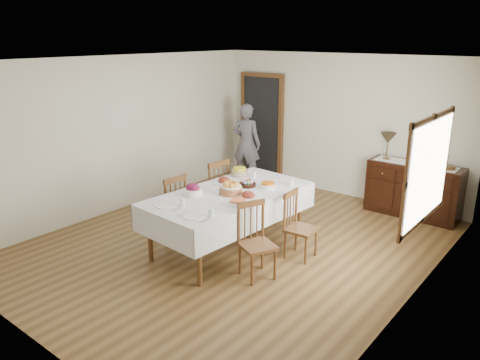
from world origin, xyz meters
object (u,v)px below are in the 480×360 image
Objects in this scene: chair_right_far at (298,225)px; table_lamp at (388,139)px; chair_left_near at (170,207)px; chair_right_near at (256,240)px; person at (247,141)px; chair_left_far at (213,192)px; dining_table at (229,199)px; sideboard at (413,190)px.

chair_right_far is 2.00× the size of table_lamp.
chair_left_near is 1.04× the size of chair_right_near.
chair_left_near is at bearing 107.31° from chair_right_far.
person reaches higher than chair_right_near.
chair_left_near is 3.78m from table_lamp.
table_lamp reaches higher than chair_right_far.
chair_left_far reaches higher than chair_right_far.
chair_left_far is 2.32× the size of table_lamp.
chair_right_near is 3.35m from table_lamp.
person is (-0.87, 2.92, 0.36)m from chair_left_near.
table_lamp is (0.32, 3.24, 0.77)m from chair_right_near.
chair_right_near is at bearing 116.86° from person.
chair_left_near reaches higher than chair_right_far.
table_lamp reaches higher than dining_table.
chair_left_near is at bearing -127.39° from sideboard.
sideboard is (1.60, 2.86, -0.28)m from dining_table.
chair_right_far is 2.59m from sideboard.
person is (-3.30, -0.27, 0.42)m from sideboard.
chair_left_near reaches higher than chair_right_near.
dining_table is 3.10m from person.
chair_right_far is at bearing 116.84° from chair_left_near.
chair_right_near is (1.62, -0.09, -0.02)m from chair_left_near.
table_lamp is at bearing 19.37° from chair_right_near.
chair_right_near is 3.38m from sideboard.
dining_table is 3.29m from sideboard.
chair_right_near reaches higher than chair_right_far.
dining_table is at bearing -119.18° from sideboard.
chair_left_near is at bearing 1.34° from chair_left_far.
sideboard is at bearing 64.94° from dining_table.
table_lamp is at bearing 153.71° from chair_left_near.
person reaches higher than table_lamp.
dining_table is 0.93m from chair_left_near.
dining_table is 2.60× the size of chair_right_near.
chair_left_near reaches higher than sideboard.
chair_right_far is (0.13, 0.78, -0.02)m from chair_right_near.
person is at bearing -149.19° from chair_left_far.
chair_left_far is at bearing -128.92° from table_lamp.
dining_table is at bearing 62.38° from chair_left_far.
chair_right_near is at bearing 65.12° from chair_left_far.
sideboard is at bearing 3.92° from table_lamp.
chair_left_far is 1.11× the size of chair_right_near.
chair_right_far is at bearing 126.92° from person.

